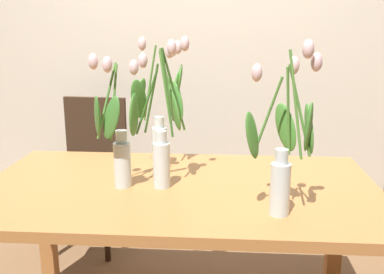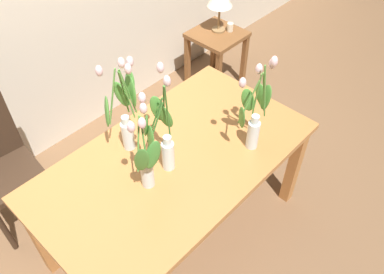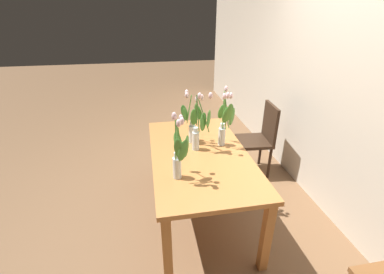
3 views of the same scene
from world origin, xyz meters
name	(u,v)px [view 1 (image 1 of 3)]	position (x,y,z in m)	size (l,w,h in m)	color
room_wall_rear	(199,29)	(0.00, 1.38, 1.35)	(9.00, 0.10, 2.70)	beige
dining_table	(179,206)	(0.00, 0.00, 0.65)	(1.60, 0.90, 0.74)	#B7753D
tulip_vase_0	(285,151)	(0.38, -0.24, 0.96)	(0.25, 0.15, 0.58)	silver
tulip_vase_1	(116,145)	(-0.24, -0.05, 0.92)	(0.14, 0.16, 0.53)	silver
tulip_vase_2	(163,114)	(-0.10, 0.26, 0.98)	(0.25, 0.17, 0.58)	silver
tulip_vase_3	(159,129)	(-0.08, 0.00, 0.97)	(0.23, 0.18, 0.59)	silver
dining_chair	(92,163)	(-0.65, 0.93, 0.52)	(0.43, 0.43, 0.93)	#382619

